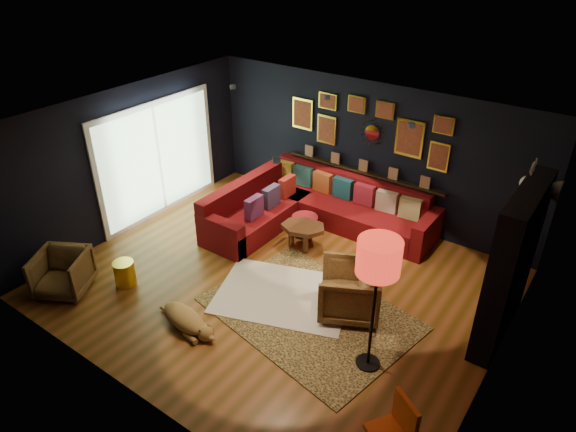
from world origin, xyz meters
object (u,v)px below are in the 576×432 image
Objects in this scene: sectional at (309,209)px; floor_lamp at (378,262)px; coffee_table at (303,229)px; armchair_left at (62,271)px; gold_stool at (125,273)px; orange_chair at (396,427)px; armchair_right at (349,288)px; pouf at (305,224)px; dog at (184,315)px.

floor_lamp is at bearing -44.30° from sectional.
sectional reaches higher than coffee_table.
armchair_left reaches higher than gold_stool.
orange_chair is (3.40, -3.55, 0.17)m from sectional.
armchair_left is 4.32m from armchair_right.
coffee_table is 3.89m from armchair_left.
armchair_left reaches higher than pouf.
sectional is 3.63× the size of coffee_table.
armchair_left is at bearing -157.17° from dog.
dog is at bearing -74.17° from armchair_right.
pouf is (0.11, -0.31, -0.14)m from sectional.
pouf is at bearing -156.98° from armchair_right.
floor_lamp reaches higher than armchair_right.
sectional is 3.95× the size of armchair_right.
floor_lamp is 2.95m from dog.
gold_stool is (-3.17, -1.44, -0.23)m from armchair_right.
sectional is at bearing 135.70° from floor_lamp.
orange_chair is at bearing -26.14° from armchair_left.
floor_lamp is (4.50, 1.35, 1.23)m from armchair_left.
sectional is 2.56m from armchair_right.
sectional is 0.36m from pouf.
armchair_left is at bearing -125.65° from coffee_table.
armchair_right is at bearing -43.69° from sectional.
coffee_table is at bearing -64.42° from sectional.
sectional is at bearing 101.42° from dog.
pouf is at bearing 99.59° from dog.
pouf is 4.63m from orange_chair.
armchair_left is at bearing -144.11° from orange_chair.
armchair_left is 0.89× the size of orange_chair.
coffee_table reaches higher than gold_stool.
armchair_right is 1.03× the size of orange_chair.
orange_chair reaches higher than pouf.
floor_lamp is (2.46, -2.20, 1.42)m from pouf.
sectional is 1.80× the size of floor_lamp.
coffee_table is 3.01m from gold_stool.
pouf is 1.17× the size of gold_stool.
dog is at bearing -6.14° from gold_stool.
armchair_right is 0.46× the size of floor_lamp.
armchair_right reaches higher than gold_stool.
coffee_table is 0.82× the size of dog.
gold_stool reaches higher than pouf.
armchair_right is at bearing 24.41° from gold_stool.
coffee_table is 2.31× the size of gold_stool.
pouf is at bearing 63.64° from gold_stool.
sectional is 7.14× the size of pouf.
pouf is at bearing -70.46° from sectional.
armchair_right is at bearing 134.21° from floor_lamp.
sectional is 4.32m from armchair_left.
sectional reaches higher than armchair_left.
pouf is at bearing 30.58° from armchair_left.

